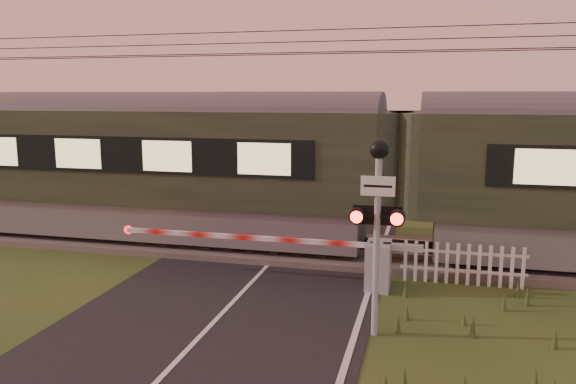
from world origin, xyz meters
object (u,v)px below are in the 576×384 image
(train, at_px, (400,172))
(boom_gate, at_px, (361,261))
(crossing_signal, at_px, (378,203))
(picket_fence, at_px, (463,264))

(train, relative_size, boom_gate, 6.00)
(boom_gate, relative_size, crossing_signal, 2.04)
(boom_gate, distance_m, crossing_signal, 3.23)
(crossing_signal, height_order, picket_fence, crossing_signal)
(boom_gate, height_order, picket_fence, boom_gate)
(train, relative_size, crossing_signal, 12.24)
(train, height_order, crossing_signal, train)
(picket_fence, bearing_deg, boom_gate, -161.66)
(boom_gate, distance_m, picket_fence, 2.42)
(boom_gate, xyz_separation_m, picket_fence, (2.29, 0.76, -0.12))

